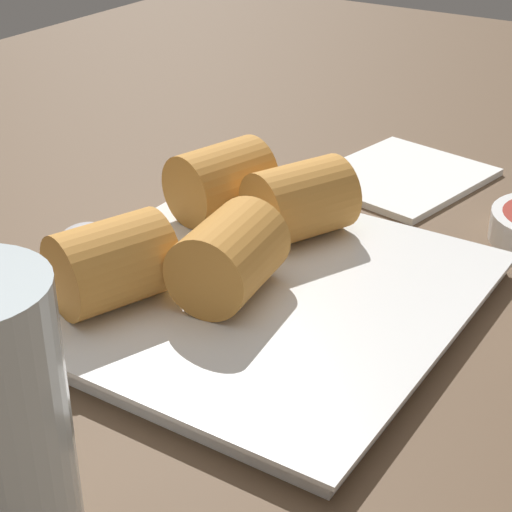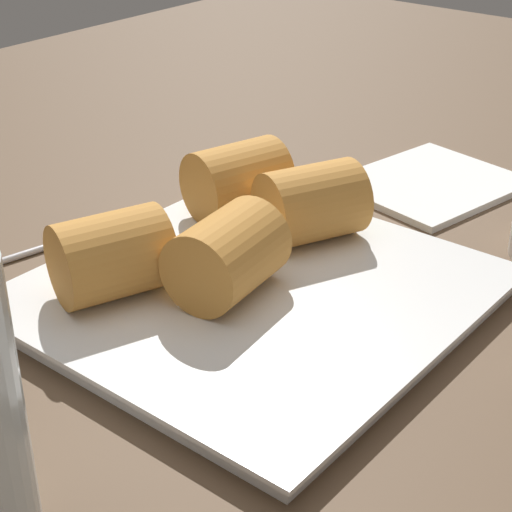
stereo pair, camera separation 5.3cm
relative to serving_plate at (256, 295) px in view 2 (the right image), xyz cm
name	(u,v)px [view 2 (the right image)]	position (x,y,z in cm)	size (l,w,h in cm)	color
table_surface	(275,339)	(1.15, 2.46, -1.76)	(180.00, 140.00, 2.00)	brown
serving_plate	(256,295)	(0.00, 0.00, 0.00)	(27.06, 25.93, 1.50)	white
roll_front_left	(231,252)	(1.41, -0.86, 3.46)	(8.13, 6.27, 5.44)	#C68438
roll_front_right	(242,178)	(-8.16, -7.94, 3.46)	(8.35, 7.13, 5.44)	#C68438
roll_back_left	(118,254)	(6.01, -6.21, 3.46)	(8.40, 7.51, 5.44)	#C68438
roll_back_right	(317,202)	(-8.21, -1.11, 3.46)	(8.51, 7.80, 5.44)	#C68438
spoon	(82,232)	(0.76, -16.26, -0.21)	(15.89, 4.84, 1.21)	silver
napkin	(430,184)	(-24.47, -0.69, -0.46)	(15.98, 14.31, 0.60)	white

